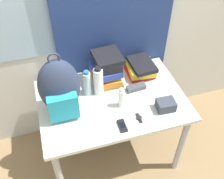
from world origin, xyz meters
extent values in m
cube|color=beige|center=(0.00, 0.81, 1.25)|extent=(6.00, 0.05, 2.50)
cube|color=#9EBCD1|center=(-0.43, 0.78, 1.30)|extent=(1.10, 0.01, 0.80)
cube|color=navy|center=(0.14, 0.76, 1.25)|extent=(0.92, 0.04, 2.50)
cube|color=beige|center=(0.00, 0.36, 0.69)|extent=(1.08, 0.73, 0.03)
cylinder|color=#B2B2B7|center=(-0.49, 0.06, 0.34)|extent=(0.05, 0.05, 0.67)
cylinder|color=#B2B2B7|center=(0.49, 0.06, 0.34)|extent=(0.05, 0.05, 0.67)
cylinder|color=#B2B2B7|center=(-0.49, 0.67, 0.34)|extent=(0.05, 0.05, 0.67)
cylinder|color=#B2B2B7|center=(0.49, 0.67, 0.34)|extent=(0.05, 0.05, 0.67)
ellipsoid|color=#2D3851|center=(-0.36, 0.37, 0.92)|extent=(0.28, 0.18, 0.44)
cube|color=teal|center=(-0.36, 0.26, 0.83)|extent=(0.20, 0.06, 0.20)
torus|color=#2D3851|center=(-0.36, 0.37, 1.16)|extent=(0.08, 0.01, 0.08)
cube|color=olive|center=(0.02, 0.58, 0.72)|extent=(0.22, 0.25, 0.02)
cube|color=orange|center=(0.01, 0.58, 0.75)|extent=(0.23, 0.27, 0.04)
cube|color=yellow|center=(0.02, 0.58, 0.78)|extent=(0.18, 0.21, 0.03)
cube|color=navy|center=(0.01, 0.58, 0.82)|extent=(0.22, 0.25, 0.05)
cube|color=black|center=(0.03, 0.59, 0.88)|extent=(0.17, 0.24, 0.06)
cube|color=black|center=(0.03, 0.58, 0.93)|extent=(0.22, 0.23, 0.04)
cube|color=red|center=(0.30, 0.58, 0.72)|extent=(0.21, 0.22, 0.03)
cube|color=yellow|center=(0.31, 0.58, 0.76)|extent=(0.22, 0.22, 0.06)
cube|color=black|center=(0.31, 0.57, 0.80)|extent=(0.19, 0.25, 0.03)
cylinder|color=silver|center=(-0.16, 0.47, 0.80)|extent=(0.06, 0.06, 0.20)
cylinder|color=#286BB7|center=(-0.16, 0.47, 0.91)|extent=(0.04, 0.04, 0.02)
cylinder|color=white|center=(-0.08, 0.46, 0.81)|extent=(0.07, 0.07, 0.22)
cylinder|color=black|center=(-0.08, 0.46, 0.94)|extent=(0.05, 0.05, 0.02)
cylinder|color=white|center=(0.04, 0.28, 0.78)|extent=(0.04, 0.04, 0.15)
cylinder|color=white|center=(0.04, 0.28, 0.86)|extent=(0.03, 0.03, 0.02)
cube|color=black|center=(-0.01, 0.10, 0.71)|extent=(0.05, 0.11, 0.02)
cube|color=black|center=(-0.01, 0.10, 0.72)|extent=(0.03, 0.05, 0.00)
cube|color=#47474C|center=(0.21, 0.41, 0.72)|extent=(0.15, 0.07, 0.04)
cube|color=#383D47|center=(0.34, 0.16, 0.74)|extent=(0.13, 0.11, 0.08)
cube|color=black|center=(0.13, 0.13, 0.71)|extent=(0.02, 0.09, 0.00)
cylinder|color=#232328|center=(0.13, 0.13, 0.71)|extent=(0.04, 0.04, 0.01)
camera|label=1|loc=(-0.38, -0.92, 2.12)|focal=42.00mm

